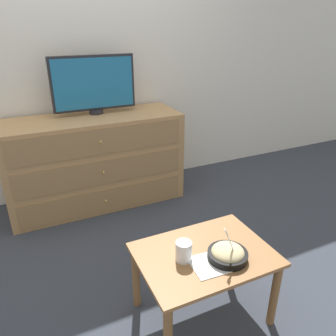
# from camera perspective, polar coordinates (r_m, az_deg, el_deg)

# --- Properties ---
(ground_plane) EXTENTS (12.00, 12.00, 0.00)m
(ground_plane) POSITION_cam_1_polar(r_m,az_deg,el_deg) (3.39, -13.93, -3.42)
(ground_plane) COLOR #383D47
(wall_back) EXTENTS (12.00, 0.05, 2.60)m
(wall_back) POSITION_cam_1_polar(r_m,az_deg,el_deg) (3.06, -16.57, 18.91)
(wall_back) COLOR white
(wall_back) RESTS_ON ground_plane
(dresser) EXTENTS (1.50, 0.55, 0.80)m
(dresser) POSITION_cam_1_polar(r_m,az_deg,el_deg) (2.97, -12.50, 1.18)
(dresser) COLOR tan
(dresser) RESTS_ON ground_plane
(tv) EXTENTS (0.70, 0.12, 0.48)m
(tv) POSITION_cam_1_polar(r_m,az_deg,el_deg) (2.89, -12.82, 14.07)
(tv) COLOR #232328
(tv) RESTS_ON dresser
(coffee_table) EXTENTS (0.70, 0.51, 0.43)m
(coffee_table) POSITION_cam_1_polar(r_m,az_deg,el_deg) (1.83, 6.31, -16.35)
(coffee_table) COLOR #9E6B3D
(coffee_table) RESTS_ON ground_plane
(takeout_bowl) EXTENTS (0.21, 0.21, 0.20)m
(takeout_bowl) POSITION_cam_1_polar(r_m,az_deg,el_deg) (1.74, 10.35, -14.46)
(takeout_bowl) COLOR black
(takeout_bowl) RESTS_ON coffee_table
(drink_cup) EXTENTS (0.08, 0.08, 0.11)m
(drink_cup) POSITION_cam_1_polar(r_m,az_deg,el_deg) (1.70, 2.74, -14.44)
(drink_cup) COLOR beige
(drink_cup) RESTS_ON coffee_table
(napkin) EXTENTS (0.19, 0.19, 0.00)m
(napkin) POSITION_cam_1_polar(r_m,az_deg,el_deg) (1.71, 7.17, -16.33)
(napkin) COLOR white
(napkin) RESTS_ON coffee_table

